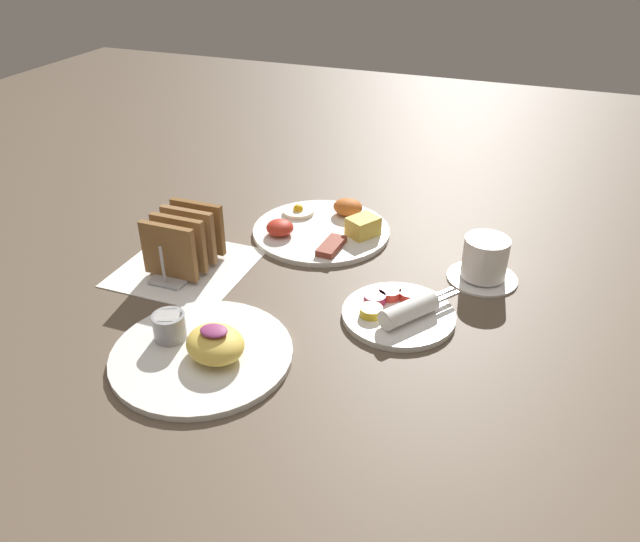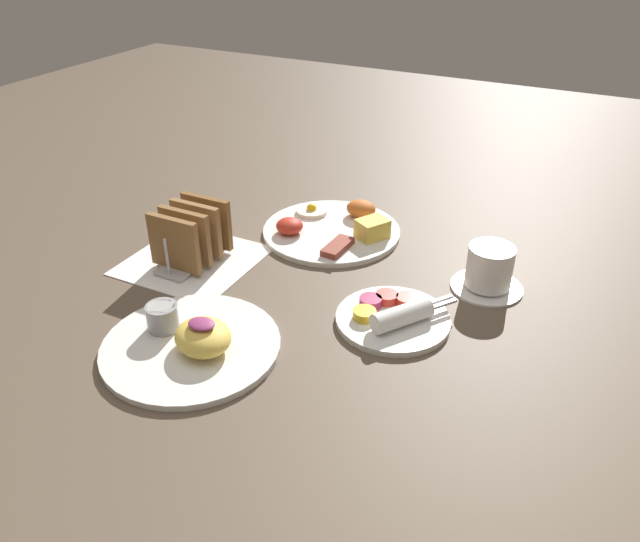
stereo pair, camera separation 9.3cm
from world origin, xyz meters
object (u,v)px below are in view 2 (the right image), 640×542
at_px(plate_foreground, 191,341).
at_px(coffee_cup, 489,270).
at_px(plate_breakfast, 334,228).
at_px(plate_condiments, 393,316).
at_px(toast_rack, 191,235).

relative_size(plate_foreground, coffee_cup, 2.17).
relative_size(plate_breakfast, plate_condiments, 1.50).
bearing_deg(coffee_cup, plate_condiments, -122.96).
bearing_deg(plate_condiments, toast_rack, 177.41).
height_order(plate_foreground, toast_rack, toast_rack).
height_order(plate_breakfast, plate_foreground, plate_foreground).
bearing_deg(plate_condiments, coffee_cup, 57.04).
xyz_separation_m(toast_rack, coffee_cup, (0.50, 0.14, -0.02)).
height_order(plate_condiments, toast_rack, toast_rack).
xyz_separation_m(plate_foreground, coffee_cup, (0.34, 0.36, 0.02)).
distance_m(plate_foreground, coffee_cup, 0.50).
distance_m(plate_breakfast, coffee_cup, 0.32).
bearing_deg(plate_foreground, toast_rack, 126.03).
xyz_separation_m(plate_condiments, toast_rack, (-0.39, 0.02, 0.04)).
bearing_deg(plate_condiments, plate_foreground, -140.75).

